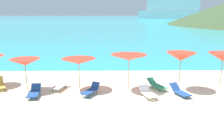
% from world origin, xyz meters
% --- Properties ---
extents(ground_plane, '(50.00, 100.00, 0.30)m').
position_xyz_m(ground_plane, '(0.00, 10.00, -0.15)').
color(ground_plane, beige).
extents(ocean_water, '(650.00, 440.00, 0.02)m').
position_xyz_m(ocean_water, '(0.00, 228.02, 0.01)').
color(ocean_water, '#2DADBC').
rests_on(ocean_water, ground_plane).
extents(umbrella_2, '(2.03, 2.03, 2.01)m').
position_xyz_m(umbrella_2, '(-7.94, 2.92, 1.80)').
color(umbrella_2, '#9E7F59').
rests_on(umbrella_2, ground_plane).
extents(umbrella_3, '(2.29, 2.29, 1.99)m').
position_xyz_m(umbrella_3, '(-4.64, 3.08, 1.81)').
color(umbrella_3, '#9E7F59').
rests_on(umbrella_3, ground_plane).
extents(umbrella_4, '(2.26, 2.26, 2.26)m').
position_xyz_m(umbrella_4, '(-1.51, 2.93, 2.08)').
color(umbrella_4, '#9E7F59').
rests_on(umbrella_4, ground_plane).
extents(umbrella_5, '(1.85, 1.85, 2.38)m').
position_xyz_m(umbrella_5, '(1.74, 2.96, 2.11)').
color(umbrella_5, '#9E7F59').
rests_on(umbrella_5, ground_plane).
extents(umbrella_6, '(1.92, 1.92, 2.24)m').
position_xyz_m(umbrella_6, '(4.68, 3.57, 1.97)').
color(umbrella_6, '#9E7F59').
rests_on(umbrella_6, ground_plane).
extents(lounge_chair_3, '(1.18, 1.65, 0.59)m').
position_xyz_m(lounge_chair_3, '(0.30, 2.99, 0.29)').
color(lounge_chair_3, '#268C66').
rests_on(lounge_chair_3, ground_plane).
extents(lounge_chair_4, '(0.69, 1.52, 0.61)m').
position_xyz_m(lounge_chair_4, '(-7.12, 1.69, 0.27)').
color(lounge_chair_4, '#1E478C').
rests_on(lounge_chair_4, ground_plane).
extents(lounge_chair_8, '(0.98, 1.58, 0.58)m').
position_xyz_m(lounge_chair_8, '(-0.50, 1.45, 0.28)').
color(lounge_chair_8, white).
rests_on(lounge_chair_8, ground_plane).
extents(lounge_chair_10, '(1.05, 1.63, 0.59)m').
position_xyz_m(lounge_chair_10, '(1.43, 1.76, 0.26)').
color(lounge_chair_10, '#1E478C').
rests_on(lounge_chair_10, ground_plane).
extents(lounge_chair_11, '(0.94, 1.69, 0.54)m').
position_xyz_m(lounge_chair_11, '(-5.88, 3.09, 0.26)').
color(lounge_chair_11, white).
rests_on(lounge_chair_11, ground_plane).
extents(lounge_chair_12, '(1.15, 1.53, 0.65)m').
position_xyz_m(lounge_chair_12, '(-3.84, 1.93, 0.29)').
color(lounge_chair_12, '#1E478C').
rests_on(lounge_chair_12, ground_plane).
extents(cruise_ship, '(63.25, 19.54, 21.87)m').
position_xyz_m(cruise_ship, '(56.86, 215.21, 8.37)').
color(cruise_ship, white).
rests_on(cruise_ship, ocean_water).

